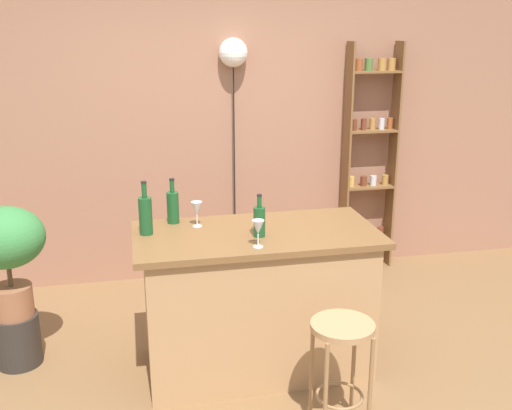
# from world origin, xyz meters

# --- Properties ---
(ground) EXTENTS (12.00, 12.00, 0.00)m
(ground) POSITION_xyz_m (0.00, 0.00, 0.00)
(ground) COLOR brown
(back_wall) EXTENTS (6.40, 0.10, 2.80)m
(back_wall) POSITION_xyz_m (0.00, 1.95, 1.40)
(back_wall) COLOR #9E6B51
(back_wall) RESTS_ON ground
(kitchen_counter) EXTENTS (1.53, 0.76, 0.94)m
(kitchen_counter) POSITION_xyz_m (0.00, 0.30, 0.48)
(kitchen_counter) COLOR tan
(kitchen_counter) RESTS_ON ground
(bar_stool) EXTENTS (0.35, 0.35, 0.65)m
(bar_stool) POSITION_xyz_m (0.32, -0.43, 0.49)
(bar_stool) COLOR #997047
(bar_stool) RESTS_ON ground
(spice_shelf) EXTENTS (0.46, 0.18, 2.05)m
(spice_shelf) POSITION_xyz_m (1.36, 1.79, 1.07)
(spice_shelf) COLOR brown
(spice_shelf) RESTS_ON ground
(plant_stool) EXTENTS (0.29, 0.29, 0.35)m
(plant_stool) POSITION_xyz_m (-1.55, 0.65, 0.18)
(plant_stool) COLOR #2D2823
(plant_stool) RESTS_ON ground
(potted_plant) EXTENTS (0.50, 0.45, 0.74)m
(potted_plant) POSITION_xyz_m (-1.55, 0.65, 0.84)
(potted_plant) COLOR #935B3D
(potted_plant) RESTS_ON plant_stool
(bottle_soda_blue) EXTENTS (0.07, 0.07, 0.27)m
(bottle_soda_blue) POSITION_xyz_m (0.00, 0.22, 1.04)
(bottle_soda_blue) COLOR #194C23
(bottle_soda_blue) RESTS_ON kitchen_counter
(bottle_vinegar) EXTENTS (0.08, 0.08, 0.30)m
(bottle_vinegar) POSITION_xyz_m (-0.49, 0.59, 1.06)
(bottle_vinegar) COLOR #194C23
(bottle_vinegar) RESTS_ON kitchen_counter
(bottle_sauce_amber) EXTENTS (0.08, 0.08, 0.34)m
(bottle_sauce_amber) POSITION_xyz_m (-0.67, 0.40, 1.07)
(bottle_sauce_amber) COLOR #194C23
(bottle_sauce_amber) RESTS_ON kitchen_counter
(wine_glass_left) EXTENTS (0.07, 0.07, 0.16)m
(wine_glass_left) POSITION_xyz_m (-0.05, 0.04, 1.06)
(wine_glass_left) COLOR silver
(wine_glass_left) RESTS_ON kitchen_counter
(wine_glass_center) EXTENTS (0.07, 0.07, 0.16)m
(wine_glass_center) POSITION_xyz_m (-0.35, 0.48, 1.06)
(wine_glass_center) COLOR silver
(wine_glass_center) RESTS_ON kitchen_counter
(pendant_globe_light) EXTENTS (0.24, 0.24, 2.08)m
(pendant_globe_light) POSITION_xyz_m (0.13, 1.84, 1.94)
(pendant_globe_light) COLOR black
(pendant_globe_light) RESTS_ON ground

